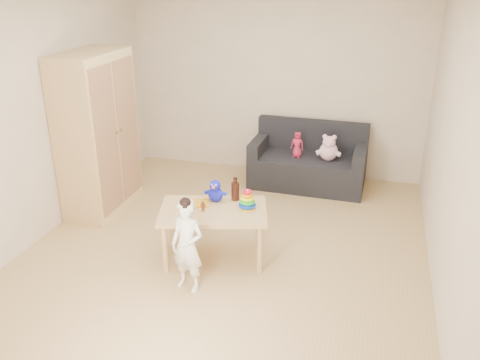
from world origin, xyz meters
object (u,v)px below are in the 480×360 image
(play_table, at_px, (214,234))
(sofa, at_px, (307,171))
(toddler, at_px, (187,247))
(wardrobe, at_px, (97,133))

(play_table, bearing_deg, sofa, 73.34)
(sofa, xyz_separation_m, toddler, (-0.68, -2.63, 0.22))
(toddler, bearing_deg, sofa, 89.21)
(wardrobe, bearing_deg, sofa, 29.51)
(sofa, relative_size, play_table, 1.44)
(sofa, xyz_separation_m, play_table, (-0.62, -2.07, 0.06))
(wardrobe, bearing_deg, toddler, -39.95)
(wardrobe, xyz_separation_m, toddler, (1.60, -1.34, -0.50))
(sofa, distance_m, toddler, 2.72)
(play_table, height_order, toddler, toddler)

